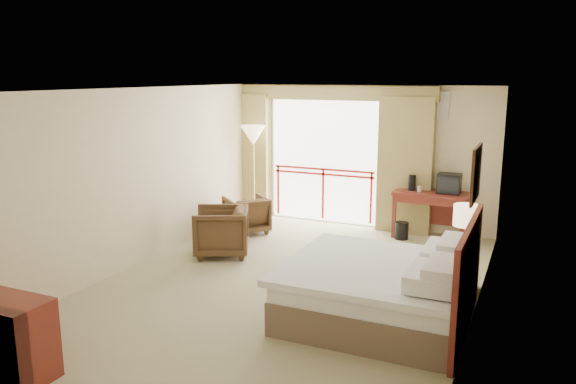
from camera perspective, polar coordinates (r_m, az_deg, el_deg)
The scene contains 28 objects.
floor at distance 8.02m, azimuth 0.05°, elevation -9.28°, with size 7.00×7.00×0.00m, color #989167.
ceiling at distance 7.48m, azimuth 0.06°, elevation 10.40°, with size 7.00×7.00×0.00m, color white.
wall_back at distance 10.87m, azimuth 7.66°, elevation 3.61°, with size 5.00×5.00×0.00m, color beige.
wall_front at distance 4.77m, azimuth -17.61°, elevation -7.56°, with size 5.00×5.00×0.00m, color beige.
wall_left at distance 8.94m, azimuth -14.73°, elevation 1.54°, with size 7.00×7.00×0.00m, color beige.
wall_right at distance 7.01m, azimuth 19.03°, elevation -1.50°, with size 7.00×7.00×0.00m, color beige.
balcony_door at distance 11.13m, azimuth 3.66°, elevation 3.10°, with size 2.40×2.40×0.00m, color white.
balcony_railing at distance 11.18m, azimuth 3.60°, elevation 1.12°, with size 2.09×0.03×1.02m.
curtain_left at distance 11.68m, azimuth -4.17°, elevation 3.76°, with size 1.00×0.26×2.50m, color olive.
curtain_right at distance 10.54m, azimuth 11.84°, elevation 2.65°, with size 1.00×0.26×2.50m, color olive.
valance at distance 10.91m, azimuth 3.56°, elevation 10.05°, with size 4.40×0.22×0.28m, color olive.
hvac_vent at distance 10.45m, azimuth 14.68°, elevation 8.52°, with size 0.50×0.04×0.50m, color silver.
bed at distance 6.89m, azimuth 9.53°, elevation -9.72°, with size 2.13×2.06×0.97m.
headboard at distance 6.64m, azimuth 17.76°, elevation -8.47°, with size 0.06×2.10×1.30m, color #5D201B.
framed_art at distance 6.33m, azimuth 18.55°, elevation 1.78°, with size 0.04×0.72×0.60m.
nightstand at distance 8.05m, azimuth 17.30°, elevation -7.64°, with size 0.39×0.46×0.55m, color #5D201B.
table_lamp at distance 7.89m, azimuth 17.68°, elevation -2.37°, with size 0.35×0.35×0.61m.
phone at distance 7.82m, azimuth 16.93°, elevation -5.77°, with size 0.18×0.14×0.08m, color black.
desk at distance 10.39m, azimuth 14.35°, elevation -0.95°, with size 1.29×0.62×0.84m.
tv at distance 10.21m, azimuth 16.05°, elevation 0.81°, with size 0.39×0.31×0.36m.
coffee_maker at distance 10.33m, azimuth 12.48°, elevation 0.91°, with size 0.13×0.13×0.28m, color black.
cup at distance 10.27m, azimuth 13.22°, elevation 0.31°, with size 0.07×0.07×0.11m, color white.
wastebasket at distance 10.26m, azimuth 11.46°, elevation -3.86°, with size 0.25×0.25×0.31m, color black.
armchair_far at distance 10.54m, azimuth -4.22°, elevation -4.09°, with size 0.73×0.75×0.68m, color #412A18.
armchair_near at distance 9.31m, azimuth -6.75°, elevation -6.32°, with size 0.84×0.86×0.79m, color #412A18.
side_table at distance 9.94m, azimuth -5.57°, elevation -2.95°, with size 0.48×0.48×0.52m.
book at distance 9.90m, azimuth -5.59°, elevation -2.00°, with size 0.18×0.24×0.02m, color white.
floor_lamp at distance 11.10m, azimuth -3.55°, elevation 5.39°, with size 0.49×0.49×1.91m.
Camera 1 is at (3.07, -6.82, 2.89)m, focal length 35.00 mm.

